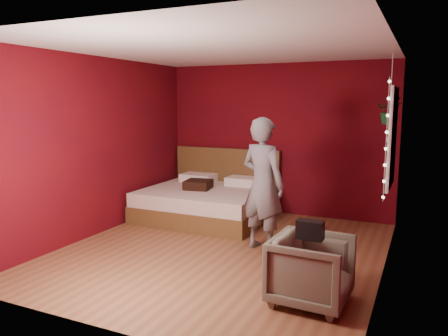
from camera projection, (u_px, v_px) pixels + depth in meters
floor at (222, 251)px, 5.77m from camera, size 4.50×4.50×0.00m
room_walls at (222, 123)px, 5.51m from camera, size 4.04×4.54×2.62m
window at (392, 137)px, 5.53m from camera, size 0.05×0.97×1.27m
fairy_lights at (386, 141)px, 5.07m from camera, size 0.04×0.04×1.45m
bed at (209, 201)px, 7.39m from camera, size 2.02×1.72×1.11m
person at (263, 184)px, 5.69m from camera, size 0.74×0.60×1.75m
armchair at (311, 270)px, 4.21m from camera, size 0.77×0.75×0.67m
handbag at (310, 230)px, 4.08m from camera, size 0.25×0.14×0.18m
throw_pillow at (198, 185)px, 7.28m from camera, size 0.48×0.48×0.15m
hanging_plant at (390, 111)px, 6.03m from camera, size 0.35×0.31×0.97m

